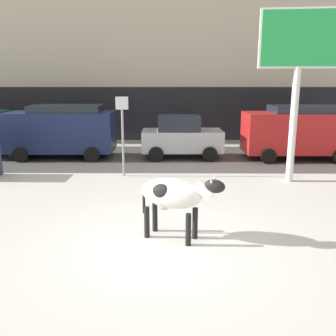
{
  "coord_description": "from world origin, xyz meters",
  "views": [
    {
      "loc": [
        0.16,
        -7.27,
        3.4
      ],
      "look_at": [
        0.08,
        2.3,
        1.1
      ],
      "focal_mm": 39.56,
      "sensor_mm": 36.0,
      "label": 1
    }
  ],
  "objects_px": {
    "car_navy_van": "(62,130)",
    "car_silver_hatchback": "(181,137)",
    "car_red_van": "(299,131)",
    "street_sign": "(123,130)",
    "billboard": "(299,50)",
    "pedestrian_by_cars": "(301,130)",
    "cow_holstein": "(173,195)",
    "pedestrian_near_billboard": "(256,130)"
  },
  "relations": [
    {
      "from": "car_navy_van",
      "to": "street_sign",
      "type": "relative_size",
      "value": 1.64
    },
    {
      "from": "car_red_van",
      "to": "car_silver_hatchback",
      "type": "bearing_deg",
      "value": 177.1
    },
    {
      "from": "car_navy_van",
      "to": "car_red_van",
      "type": "xyz_separation_m",
      "value": [
        10.32,
        -0.2,
        0.0
      ]
    },
    {
      "from": "cow_holstein",
      "to": "car_silver_hatchback",
      "type": "relative_size",
      "value": 0.54
    },
    {
      "from": "car_red_van",
      "to": "street_sign",
      "type": "relative_size",
      "value": 1.64
    },
    {
      "from": "pedestrian_by_cars",
      "to": "car_silver_hatchback",
      "type": "bearing_deg",
      "value": -157.11
    },
    {
      "from": "billboard",
      "to": "car_red_van",
      "type": "xyz_separation_m",
      "value": [
        1.46,
        3.65,
        -3.07
      ]
    },
    {
      "from": "cow_holstein",
      "to": "car_navy_van",
      "type": "distance_m",
      "value": 9.86
    },
    {
      "from": "cow_holstein",
      "to": "car_red_van",
      "type": "xyz_separation_m",
      "value": [
        5.46,
        8.38,
        0.24
      ]
    },
    {
      "from": "car_navy_van",
      "to": "car_red_van",
      "type": "bearing_deg",
      "value": -1.11
    },
    {
      "from": "car_red_van",
      "to": "street_sign",
      "type": "distance_m",
      "value": 7.82
    },
    {
      "from": "billboard",
      "to": "car_navy_van",
      "type": "relative_size",
      "value": 1.2
    },
    {
      "from": "billboard",
      "to": "pedestrian_by_cars",
      "type": "bearing_deg",
      "value": 68.43
    },
    {
      "from": "car_silver_hatchback",
      "to": "pedestrian_by_cars",
      "type": "height_order",
      "value": "car_silver_hatchback"
    },
    {
      "from": "pedestrian_near_billboard",
      "to": "street_sign",
      "type": "bearing_deg",
      "value": -135.99
    },
    {
      "from": "billboard",
      "to": "street_sign",
      "type": "bearing_deg",
      "value": 173.34
    },
    {
      "from": "car_navy_van",
      "to": "street_sign",
      "type": "xyz_separation_m",
      "value": [
        3.1,
        -3.18,
        0.43
      ]
    },
    {
      "from": "car_red_van",
      "to": "cow_holstein",
      "type": "bearing_deg",
      "value": -123.11
    },
    {
      "from": "pedestrian_near_billboard",
      "to": "pedestrian_by_cars",
      "type": "xyz_separation_m",
      "value": [
        2.28,
        0.0,
        0.0
      ]
    },
    {
      "from": "billboard",
      "to": "pedestrian_by_cars",
      "type": "height_order",
      "value": "billboard"
    },
    {
      "from": "car_navy_van",
      "to": "pedestrian_by_cars",
      "type": "bearing_deg",
      "value": 13.1
    },
    {
      "from": "car_navy_van",
      "to": "car_silver_hatchback",
      "type": "height_order",
      "value": "car_navy_van"
    },
    {
      "from": "car_red_van",
      "to": "pedestrian_near_billboard",
      "type": "relative_size",
      "value": 2.68
    },
    {
      "from": "car_silver_hatchback",
      "to": "pedestrian_by_cars",
      "type": "xyz_separation_m",
      "value": [
        6.17,
        2.6,
        -0.05
      ]
    },
    {
      "from": "car_red_van",
      "to": "pedestrian_near_billboard",
      "type": "height_order",
      "value": "car_red_van"
    },
    {
      "from": "car_silver_hatchback",
      "to": "pedestrian_near_billboard",
      "type": "xyz_separation_m",
      "value": [
        3.89,
        2.6,
        -0.05
      ]
    },
    {
      "from": "car_red_van",
      "to": "street_sign",
      "type": "bearing_deg",
      "value": -157.53
    },
    {
      "from": "billboard",
      "to": "car_navy_van",
      "type": "height_order",
      "value": "billboard"
    },
    {
      "from": "car_silver_hatchback",
      "to": "cow_holstein",
      "type": "bearing_deg",
      "value": -92.7
    },
    {
      "from": "street_sign",
      "to": "car_red_van",
      "type": "bearing_deg",
      "value": 22.47
    },
    {
      "from": "cow_holstein",
      "to": "car_red_van",
      "type": "height_order",
      "value": "car_red_van"
    },
    {
      "from": "cow_holstein",
      "to": "car_silver_hatchback",
      "type": "height_order",
      "value": "car_silver_hatchback"
    },
    {
      "from": "billboard",
      "to": "pedestrian_near_billboard",
      "type": "xyz_separation_m",
      "value": [
        0.3,
        6.51,
        -3.43
      ]
    },
    {
      "from": "billboard",
      "to": "car_red_van",
      "type": "relative_size",
      "value": 1.2
    },
    {
      "from": "pedestrian_near_billboard",
      "to": "pedestrian_by_cars",
      "type": "height_order",
      "value": "same"
    },
    {
      "from": "car_silver_hatchback",
      "to": "billboard",
      "type": "bearing_deg",
      "value": -47.42
    },
    {
      "from": "car_silver_hatchback",
      "to": "street_sign",
      "type": "height_order",
      "value": "street_sign"
    },
    {
      "from": "car_navy_van",
      "to": "street_sign",
      "type": "distance_m",
      "value": 4.47
    },
    {
      "from": "car_navy_van",
      "to": "pedestrian_by_cars",
      "type": "relative_size",
      "value": 2.68
    },
    {
      "from": "cow_holstein",
      "to": "pedestrian_by_cars",
      "type": "relative_size",
      "value": 1.09
    },
    {
      "from": "car_red_van",
      "to": "street_sign",
      "type": "xyz_separation_m",
      "value": [
        -7.21,
        -2.98,
        0.43
      ]
    },
    {
      "from": "billboard",
      "to": "car_red_van",
      "type": "distance_m",
      "value": 4.99
    }
  ]
}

